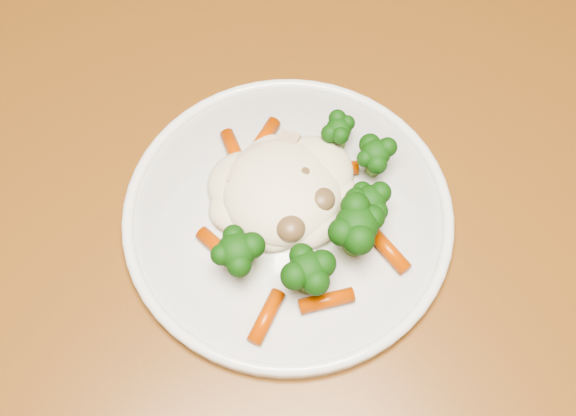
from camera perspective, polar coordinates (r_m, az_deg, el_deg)
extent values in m
plane|color=brown|center=(1.39, -1.32, -5.91)|extent=(3.00, 3.00, 0.00)
cube|color=brown|center=(0.61, 5.77, -5.39)|extent=(1.41, 1.10, 0.04)
cylinder|color=white|center=(0.60, 0.00, -0.63)|extent=(0.27, 0.27, 0.01)
ellipsoid|color=#EFE6BF|center=(0.58, -0.51, 1.87)|extent=(0.12, 0.10, 0.04)
ellipsoid|color=black|center=(0.55, -3.99, -3.91)|extent=(0.05, 0.05, 0.04)
ellipsoid|color=black|center=(0.55, 1.53, -5.35)|extent=(0.05, 0.05, 0.04)
ellipsoid|color=black|center=(0.56, 5.32, -1.99)|extent=(0.05, 0.05, 0.05)
ellipsoid|color=black|center=(0.58, 6.35, 0.05)|extent=(0.04, 0.04, 0.04)
ellipsoid|color=black|center=(0.60, 6.85, 3.81)|extent=(0.04, 0.04, 0.04)
ellipsoid|color=black|center=(0.62, 3.98, 5.80)|extent=(0.03, 0.03, 0.03)
cylinder|color=#BF4504|center=(0.62, -4.11, 4.12)|extent=(0.01, 0.05, 0.01)
cylinder|color=#BF4504|center=(0.62, -2.08, 5.31)|extent=(0.04, 0.04, 0.01)
cylinder|color=#BF4504|center=(0.61, 3.24, 3.14)|extent=(0.05, 0.03, 0.01)
cylinder|color=#BF4504|center=(0.58, -5.41, -3.24)|extent=(0.03, 0.04, 0.01)
cylinder|color=#BF4504|center=(0.55, -1.73, -8.60)|extent=(0.04, 0.04, 0.01)
cylinder|color=#BF4504|center=(0.56, 3.06, -7.32)|extent=(0.04, 0.02, 0.01)
cylinder|color=#BF4504|center=(0.58, 7.78, -3.14)|extent=(0.03, 0.05, 0.01)
ellipsoid|color=brown|center=(0.58, 0.20, 1.00)|extent=(0.02, 0.02, 0.02)
ellipsoid|color=brown|center=(0.58, 2.62, 0.67)|extent=(0.02, 0.02, 0.02)
ellipsoid|color=brown|center=(0.58, -2.33, 0.83)|extent=(0.02, 0.02, 0.01)
ellipsoid|color=brown|center=(0.56, 0.20, -1.56)|extent=(0.02, 0.02, 0.02)
ellipsoid|color=brown|center=(0.59, 1.06, 2.38)|extent=(0.03, 0.03, 0.02)
cube|color=tan|center=(0.60, -2.55, 3.87)|extent=(0.02, 0.02, 0.01)
cube|color=tan|center=(0.61, 0.09, 5.40)|extent=(0.02, 0.02, 0.01)
cube|color=tan|center=(0.59, -3.94, 2.44)|extent=(0.02, 0.02, 0.01)
cube|color=tan|center=(0.60, -2.14, 3.40)|extent=(0.02, 0.02, 0.01)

